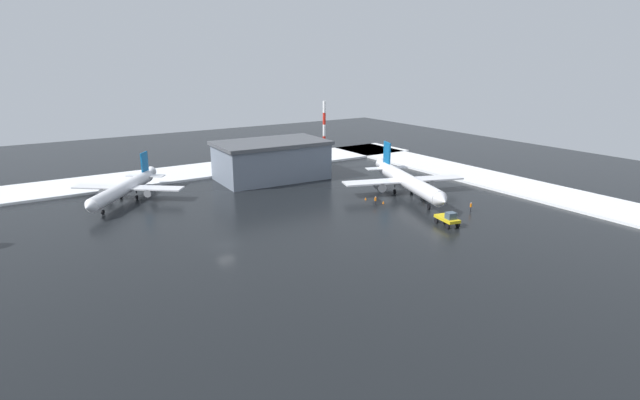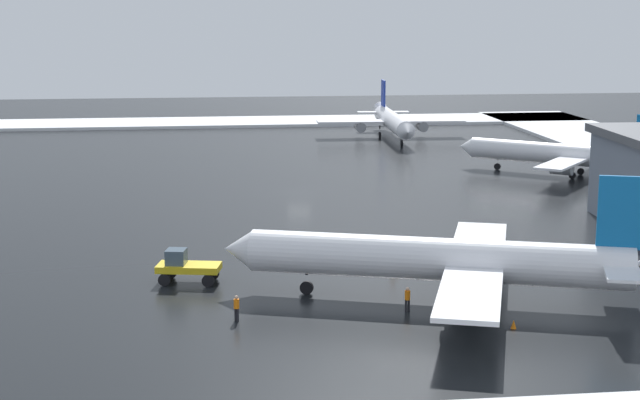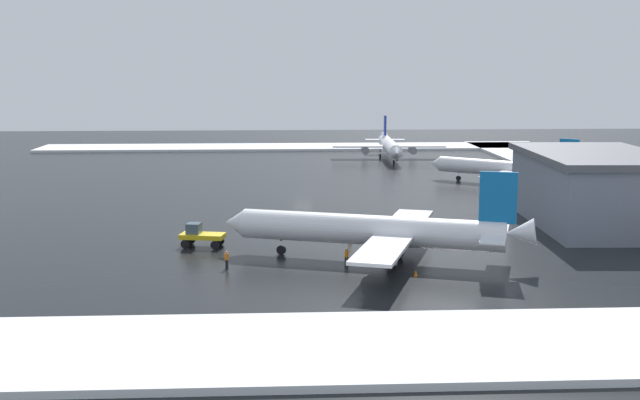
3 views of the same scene
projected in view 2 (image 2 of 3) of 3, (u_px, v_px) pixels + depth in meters
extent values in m
plane|color=black|center=(299.00, 193.00, 107.54)|extent=(240.00, 240.00, 0.00)
cube|color=white|center=(261.00, 122.00, 172.76)|extent=(14.00, 116.00, 0.53)
cylinder|color=white|center=(437.00, 259.00, 66.90)|extent=(11.03, 25.64, 2.95)
cone|color=white|center=(239.00, 249.00, 69.64)|extent=(3.32, 2.86, 2.80)
cube|color=white|center=(470.00, 294.00, 59.60)|extent=(11.91, 7.19, 0.31)
cylinder|color=gray|center=(464.00, 299.00, 61.52)|extent=(2.58, 3.35, 1.74)
cube|color=white|center=(479.00, 241.00, 73.29)|extent=(11.91, 7.19, 0.31)
cylinder|color=gray|center=(472.00, 257.00, 71.87)|extent=(2.58, 3.35, 1.74)
cube|color=#0C5999|center=(625.00, 213.00, 63.82)|extent=(1.39, 3.39, 4.86)
cube|color=white|center=(623.00, 273.00, 62.00)|extent=(4.67, 3.46, 0.21)
cube|color=white|center=(615.00, 253.00, 67.01)|extent=(4.67, 3.46, 0.21)
cylinder|color=black|center=(307.00, 270.00, 68.93)|extent=(0.21, 0.21, 0.61)
cylinder|color=black|center=(307.00, 288.00, 69.17)|extent=(0.59, 1.00, 0.95)
cylinder|color=black|center=(473.00, 287.00, 64.81)|extent=(0.21, 0.21, 0.61)
cylinder|color=black|center=(473.00, 305.00, 65.05)|extent=(0.59, 1.00, 0.95)
cylinder|color=black|center=(476.00, 272.00, 68.48)|extent=(0.21, 0.21, 0.61)
cylinder|color=black|center=(475.00, 290.00, 68.72)|extent=(0.59, 1.00, 0.95)
cylinder|color=white|center=(559.00, 154.00, 118.31)|extent=(15.99, 19.08, 2.54)
cone|color=white|center=(466.00, 147.00, 124.56)|extent=(3.00, 2.91, 2.41)
cube|color=white|center=(561.00, 164.00, 112.08)|extent=(9.63, 8.64, 0.27)
cylinder|color=gray|center=(562.00, 168.00, 113.67)|extent=(2.75, 2.92, 1.49)
cube|color=white|center=(592.00, 151.00, 122.31)|extent=(9.63, 8.64, 0.27)
cylinder|color=gray|center=(586.00, 158.00, 121.40)|extent=(2.75, 2.92, 1.49)
cylinder|color=black|center=(498.00, 158.00, 122.57)|extent=(0.18, 0.18, 0.52)
cylinder|color=black|center=(497.00, 166.00, 122.78)|extent=(0.72, 0.80, 0.82)
cylinder|color=black|center=(573.00, 166.00, 116.00)|extent=(0.18, 0.18, 0.52)
cylinder|color=black|center=(572.00, 175.00, 116.21)|extent=(0.72, 0.80, 0.82)
cylinder|color=black|center=(581.00, 163.00, 118.74)|extent=(0.18, 0.18, 0.52)
cylinder|color=black|center=(581.00, 172.00, 118.95)|extent=(0.72, 0.80, 0.82)
cylinder|color=white|center=(393.00, 121.00, 151.14)|extent=(23.73, 3.64, 2.68)
cone|color=white|center=(407.00, 132.00, 138.65)|extent=(1.99, 2.62, 2.55)
cone|color=white|center=(381.00, 110.00, 163.69)|extent=(2.90, 2.39, 2.61)
cube|color=white|center=(432.00, 121.00, 154.01)|extent=(3.88, 10.38, 0.28)
cylinder|color=gray|center=(422.00, 126.00, 153.65)|extent=(2.74, 1.68, 1.58)
cube|color=white|center=(350.00, 122.00, 152.98)|extent=(3.88, 10.38, 0.28)
cylinder|color=gray|center=(360.00, 127.00, 152.87)|extent=(2.74, 1.68, 1.58)
cube|color=navy|center=(383.00, 93.00, 161.28)|extent=(3.16, 0.41, 4.41)
cube|color=white|center=(397.00, 112.00, 161.90)|extent=(2.20, 3.86, 0.19)
cube|color=white|center=(369.00, 112.00, 161.53)|extent=(2.20, 3.86, 0.19)
cylinder|color=black|center=(402.00, 136.00, 143.27)|extent=(0.19, 0.19, 0.55)
cylinder|color=black|center=(402.00, 144.00, 143.49)|extent=(0.88, 0.31, 0.87)
cylinder|color=black|center=(402.00, 127.00, 153.82)|extent=(0.19, 0.19, 0.55)
cylinder|color=black|center=(402.00, 134.00, 154.03)|extent=(0.88, 0.31, 0.87)
cylinder|color=black|center=(380.00, 127.00, 153.54)|extent=(0.19, 0.19, 0.55)
cylinder|color=black|center=(380.00, 135.00, 153.76)|extent=(0.88, 0.31, 0.87)
cube|color=gold|center=(189.00, 267.00, 71.99)|extent=(3.07, 4.95, 0.50)
cube|color=#3F5160|center=(176.00, 257.00, 71.90)|extent=(1.75, 1.67, 1.10)
cylinder|color=black|center=(164.00, 280.00, 71.28)|extent=(0.49, 0.95, 0.90)
cylinder|color=black|center=(171.00, 273.00, 73.21)|extent=(0.49, 0.95, 0.90)
cylinder|color=black|center=(208.00, 281.00, 71.03)|extent=(0.49, 0.95, 0.90)
cylinder|color=black|center=(213.00, 274.00, 72.97)|extent=(0.49, 0.95, 0.90)
cylinder|color=black|center=(238.00, 315.00, 63.18)|extent=(0.16, 0.16, 0.85)
cylinder|color=black|center=(236.00, 314.00, 63.31)|extent=(0.16, 0.16, 0.85)
cylinder|color=orange|center=(236.00, 304.00, 63.11)|extent=(0.36, 0.36, 0.62)
sphere|color=tan|center=(236.00, 297.00, 63.02)|extent=(0.24, 0.24, 0.24)
cylinder|color=black|center=(406.00, 306.00, 65.10)|extent=(0.16, 0.16, 0.85)
cylinder|color=black|center=(409.00, 306.00, 65.16)|extent=(0.16, 0.16, 0.85)
cylinder|color=orange|center=(407.00, 295.00, 64.99)|extent=(0.36, 0.36, 0.62)
sphere|color=tan|center=(408.00, 289.00, 64.90)|extent=(0.24, 0.24, 0.24)
cylinder|color=black|center=(392.00, 262.00, 76.53)|extent=(0.16, 0.16, 0.85)
cylinder|color=black|center=(394.00, 262.00, 76.50)|extent=(0.16, 0.16, 0.85)
cylinder|color=orange|center=(393.00, 253.00, 76.37)|extent=(0.36, 0.36, 0.62)
sphere|color=tan|center=(393.00, 247.00, 76.29)|extent=(0.24, 0.24, 0.24)
cone|color=orange|center=(443.00, 264.00, 76.35)|extent=(0.36, 0.36, 0.55)
cone|color=orange|center=(398.00, 270.00, 74.61)|extent=(0.36, 0.36, 0.55)
cone|color=orange|center=(514.00, 324.00, 61.79)|extent=(0.36, 0.36, 0.55)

